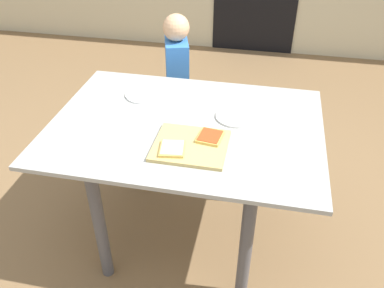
# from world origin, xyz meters

# --- Properties ---
(ground_plane) EXTENTS (16.00, 16.00, 0.00)m
(ground_plane) POSITION_xyz_m (0.00, 0.00, 0.00)
(ground_plane) COLOR brown
(dining_table) EXTENTS (1.30, 0.94, 0.77)m
(dining_table) POSITION_xyz_m (0.00, 0.00, 0.64)
(dining_table) COLOR #A2A5A0
(dining_table) RESTS_ON ground
(cutting_board) EXTENTS (0.32, 0.29, 0.02)m
(cutting_board) POSITION_xyz_m (0.06, -0.18, 0.78)
(cutting_board) COLOR tan
(cutting_board) RESTS_ON dining_table
(pizza_slice_near_left) EXTENTS (0.12, 0.13, 0.02)m
(pizza_slice_near_left) POSITION_xyz_m (-0.01, -0.24, 0.79)
(pizza_slice_near_left) COLOR #D4B053
(pizza_slice_near_left) RESTS_ON cutting_board
(pizza_slice_far_right) EXTENTS (0.12, 0.13, 0.02)m
(pizza_slice_far_right) POSITION_xyz_m (0.14, -0.12, 0.79)
(pizza_slice_far_right) COLOR #D4B053
(pizza_slice_far_right) RESTS_ON cutting_board
(plate_white_right) EXTENTS (0.20, 0.20, 0.01)m
(plate_white_right) POSITION_xyz_m (0.23, 0.11, 0.77)
(plate_white_right) COLOR silver
(plate_white_right) RESTS_ON dining_table
(plate_white_left) EXTENTS (0.20, 0.20, 0.01)m
(plate_white_left) POSITION_xyz_m (-0.28, 0.23, 0.77)
(plate_white_left) COLOR white
(plate_white_left) RESTS_ON dining_table
(child_left) EXTENTS (0.20, 0.27, 1.06)m
(child_left) POSITION_xyz_m (-0.22, 0.73, 0.60)
(child_left) COLOR #374B55
(child_left) RESTS_ON ground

